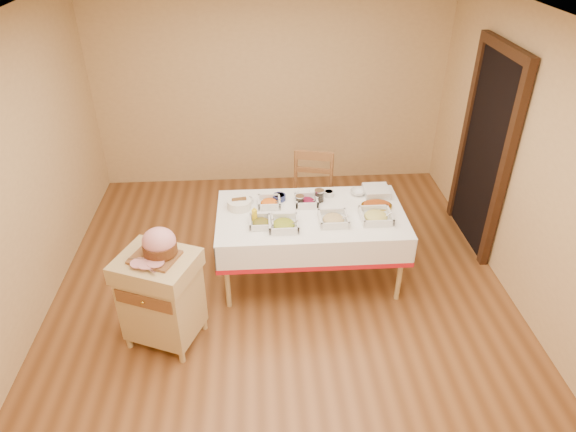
% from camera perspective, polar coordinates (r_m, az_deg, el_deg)
% --- Properties ---
extents(room_shell, '(5.00, 5.00, 5.00)m').
position_cam_1_polar(room_shell, '(4.42, -0.75, 4.10)').
color(room_shell, brown).
rests_on(room_shell, ground).
extents(doorway, '(0.09, 1.10, 2.20)m').
position_cam_1_polar(doorway, '(5.82, 21.13, 6.99)').
color(doorway, black).
rests_on(doorway, ground).
extents(dining_table, '(1.82, 1.02, 0.76)m').
position_cam_1_polar(dining_table, '(5.06, 2.52, -1.25)').
color(dining_table, tan).
rests_on(dining_table, ground).
extents(butcher_cart, '(0.77, 0.72, 0.88)m').
position_cam_1_polar(butcher_cart, '(4.53, -13.92, -8.46)').
color(butcher_cart, tan).
rests_on(butcher_cart, ground).
extents(dining_chair, '(0.55, 0.54, 1.03)m').
position_cam_1_polar(dining_chair, '(5.67, 2.59, 1.94)').
color(dining_chair, brown).
rests_on(dining_chair, ground).
extents(ham_on_board, '(0.39, 0.37, 0.26)m').
position_cam_1_polar(ham_on_board, '(4.25, -14.18, -3.15)').
color(ham_on_board, brown).
rests_on(ham_on_board, butcher_cart).
extents(serving_dish_a, '(0.23, 0.22, 0.10)m').
position_cam_1_polar(serving_dish_a, '(4.77, -2.98, -0.71)').
color(serving_dish_a, silver).
rests_on(serving_dish_a, dining_table).
extents(serving_dish_b, '(0.28, 0.28, 0.11)m').
position_cam_1_polar(serving_dish_b, '(4.73, -0.50, -0.92)').
color(serving_dish_b, silver).
rests_on(serving_dish_b, dining_table).
extents(serving_dish_c, '(0.27, 0.27, 0.11)m').
position_cam_1_polar(serving_dish_c, '(4.83, 5.07, -0.34)').
color(serving_dish_c, silver).
rests_on(serving_dish_c, dining_table).
extents(serving_dish_d, '(0.29, 0.29, 0.11)m').
position_cam_1_polar(serving_dish_d, '(4.92, 9.74, -0.02)').
color(serving_dish_d, silver).
rests_on(serving_dish_d, dining_table).
extents(serving_dish_e, '(0.23, 0.22, 0.11)m').
position_cam_1_polar(serving_dish_e, '(5.08, -2.11, 1.51)').
color(serving_dish_e, silver).
rests_on(serving_dish_e, dining_table).
extents(serving_dish_f, '(0.23, 0.22, 0.11)m').
position_cam_1_polar(serving_dish_f, '(5.10, 2.05, 1.67)').
color(serving_dish_f, silver).
rests_on(serving_dish_f, dining_table).
extents(small_bowl_left, '(0.11, 0.11, 0.05)m').
position_cam_1_polar(small_bowl_left, '(5.14, -4.45, 1.77)').
color(small_bowl_left, silver).
rests_on(small_bowl_left, dining_table).
extents(small_bowl_mid, '(0.13, 0.13, 0.06)m').
position_cam_1_polar(small_bowl_mid, '(5.17, -0.99, 2.12)').
color(small_bowl_mid, navy).
rests_on(small_bowl_mid, dining_table).
extents(small_bowl_right, '(0.11, 0.11, 0.05)m').
position_cam_1_polar(small_bowl_right, '(5.26, 4.56, 2.54)').
color(small_bowl_right, silver).
rests_on(small_bowl_right, dining_table).
extents(bowl_white_imported, '(0.15, 0.15, 0.04)m').
position_cam_1_polar(bowl_white_imported, '(5.24, 1.77, 2.39)').
color(bowl_white_imported, silver).
rests_on(bowl_white_imported, dining_table).
extents(bowl_small_imported, '(0.19, 0.19, 0.05)m').
position_cam_1_polar(bowl_small_imported, '(5.32, 7.77, 2.63)').
color(bowl_small_imported, silver).
rests_on(bowl_small_imported, dining_table).
extents(preserve_jar_left, '(0.09, 0.09, 0.11)m').
position_cam_1_polar(preserve_jar_left, '(5.06, 1.30, 1.64)').
color(preserve_jar_left, silver).
rests_on(preserve_jar_left, dining_table).
extents(preserve_jar_right, '(0.10, 0.10, 0.13)m').
position_cam_1_polar(preserve_jar_right, '(5.15, 3.49, 2.21)').
color(preserve_jar_right, silver).
rests_on(preserve_jar_right, dining_table).
extents(mustard_bottle, '(0.05, 0.05, 0.16)m').
position_cam_1_polar(mustard_bottle, '(4.81, -3.75, 0.11)').
color(mustard_bottle, yellow).
rests_on(mustard_bottle, dining_table).
extents(bread_basket, '(0.24, 0.24, 0.10)m').
position_cam_1_polar(bread_basket, '(5.05, -5.43, 1.35)').
color(bread_basket, white).
rests_on(bread_basket, dining_table).
extents(plate_stack, '(0.25, 0.25, 0.08)m').
position_cam_1_polar(plate_stack, '(5.34, 9.77, 2.73)').
color(plate_stack, silver).
rests_on(plate_stack, dining_table).
extents(brass_platter, '(0.31, 0.22, 0.04)m').
position_cam_1_polar(brass_platter, '(5.12, 9.80, 1.14)').
color(brass_platter, gold).
rests_on(brass_platter, dining_table).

